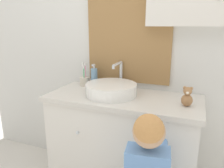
{
  "coord_description": "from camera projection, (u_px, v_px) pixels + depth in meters",
  "views": [
    {
      "loc": [
        0.49,
        -1.12,
        1.32
      ],
      "look_at": [
        -0.07,
        0.29,
        0.91
      ],
      "focal_mm": 35.0,
      "sensor_mm": 36.0,
      "label": 1
    }
  ],
  "objects": [
    {
      "name": "teddy_bear",
      "position": [
        187.0,
        97.0,
        1.41
      ],
      "size": [
        0.07,
        0.06,
        0.13
      ],
      "color": "#9E7047",
      "rests_on": "vanity_counter"
    },
    {
      "name": "toothbrush_holder",
      "position": [
        85.0,
        80.0,
        1.9
      ],
      "size": [
        0.08,
        0.08,
        0.2
      ],
      "color": "beige",
      "rests_on": "vanity_counter"
    },
    {
      "name": "sink_basin",
      "position": [
        111.0,
        89.0,
        1.65
      ],
      "size": [
        0.39,
        0.43,
        0.23
      ],
      "color": "white",
      "rests_on": "vanity_counter"
    },
    {
      "name": "wall_back",
      "position": [
        138.0,
        30.0,
        1.74
      ],
      "size": [
        3.2,
        0.18,
        2.5
      ],
      "color": "silver",
      "rests_on": "ground_plane"
    },
    {
      "name": "vanity_counter",
      "position": [
        122.0,
        145.0,
        1.73
      ],
      "size": [
        1.14,
        0.51,
        0.81
      ],
      "color": "silver",
      "rests_on": "ground_plane"
    },
    {
      "name": "soap_dispenser",
      "position": [
        94.0,
        77.0,
        1.86
      ],
      "size": [
        0.06,
        0.06,
        0.2
      ],
      "color": "#6B93B2",
      "rests_on": "vanity_counter"
    }
  ]
}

